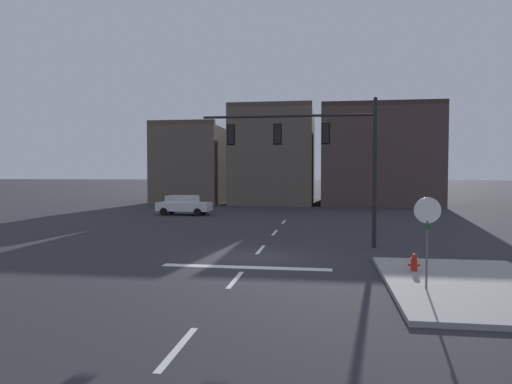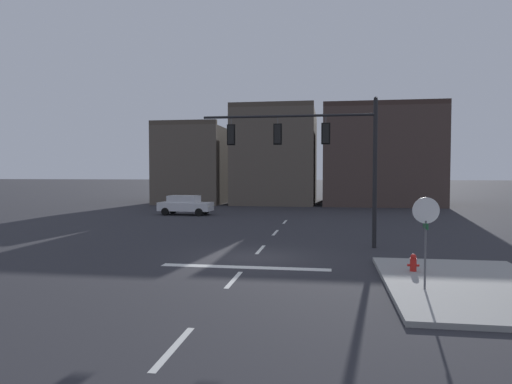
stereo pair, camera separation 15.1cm
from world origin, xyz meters
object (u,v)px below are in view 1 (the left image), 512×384
at_px(signal_mast_near_side, 317,146).
at_px(car_lot_nearside, 184,205).
at_px(stop_sign, 427,221).
at_px(fire_hydrant, 414,266).

bearing_deg(signal_mast_near_side, car_lot_nearside, 127.30).
relative_size(signal_mast_near_side, stop_sign, 2.94).
relative_size(signal_mast_near_side, fire_hydrant, 11.10).
height_order(signal_mast_near_side, stop_sign, signal_mast_near_side).
height_order(stop_sign, fire_hydrant, stop_sign).
xyz_separation_m(stop_sign, car_lot_nearside, (-14.61, 23.10, -1.29)).
relative_size(stop_sign, car_lot_nearside, 0.63).
relative_size(signal_mast_near_side, car_lot_nearside, 1.84).
bearing_deg(stop_sign, car_lot_nearside, 122.32).
distance_m(signal_mast_near_side, stop_sign, 9.29).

